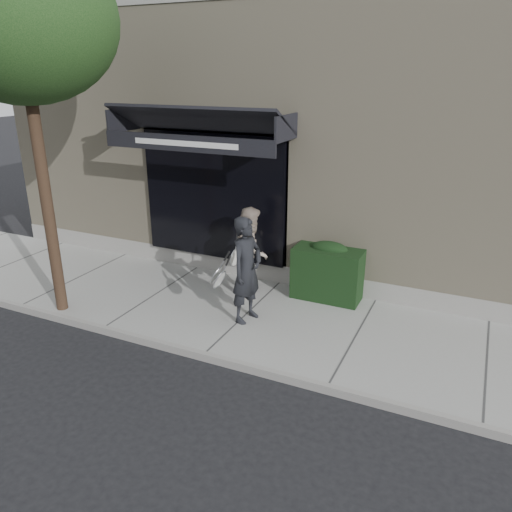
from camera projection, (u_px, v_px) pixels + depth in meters
The scene contains 8 objects.
ground at pixel (248, 318), 9.14m from camera, with size 80.00×80.00×0.00m, color black.
sidewalk at pixel (248, 315), 9.11m from camera, with size 20.00×3.00×0.12m, color gray.
curb at pixel (205, 356), 7.80m from camera, with size 20.00×0.10×0.14m, color gray.
building_facade at pixel (334, 136), 12.39m from camera, with size 14.30×8.04×5.64m.
hedge at pixel (328, 271), 9.53m from camera, with size 1.30×0.70×1.14m.
street_tree at pixel (19, 20), 7.56m from camera, with size 3.00×3.00×6.28m.
pedestrian_front at pixel (246, 270), 8.53m from camera, with size 0.84×0.91×1.88m.
pedestrian_back at pixel (251, 250), 9.67m from camera, with size 0.90×1.01×1.73m.
Camera 1 is at (3.58, -7.33, 4.27)m, focal length 35.00 mm.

